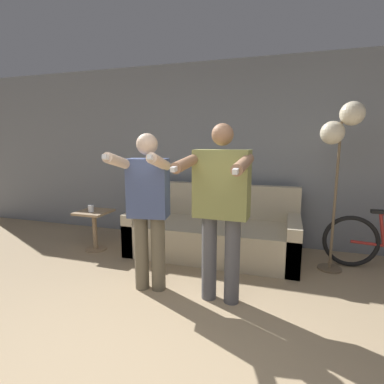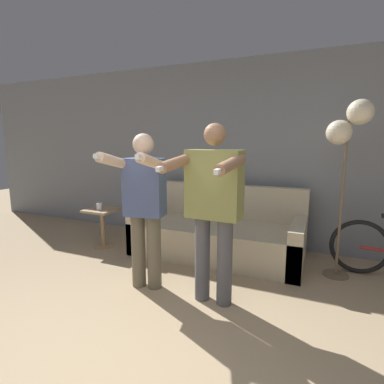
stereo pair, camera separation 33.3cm
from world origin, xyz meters
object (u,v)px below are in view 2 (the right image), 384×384
object	(u,v)px
couch	(218,234)
cup	(99,206)
person_left	(144,202)
floor_lamp	(349,132)
cat	(220,179)
person_right	(213,202)
side_table	(103,220)

from	to	relation	value
couch	cup	size ratio (longest dim) A/B	22.90
person_left	floor_lamp	world-z (taller)	floor_lamp
person_left	floor_lamp	xyz separation A→B (m)	(1.80, 1.08, 0.68)
person_left	cat	size ratio (longest dim) A/B	3.61
person_left	cat	bearing A→B (deg)	70.47
person_right	floor_lamp	distance (m)	1.65
couch	cup	world-z (taller)	couch
couch	person_left	distance (m)	1.37
person_left	person_right	xyz separation A→B (m)	(0.72, 0.00, 0.06)
cat	cup	bearing A→B (deg)	-152.23
side_table	cup	bearing A→B (deg)	-87.92
person_left	cup	size ratio (longest dim) A/B	16.43
couch	cup	bearing A→B (deg)	-164.85
floor_lamp	cup	size ratio (longest dim) A/B	20.07
person_right	cat	xyz separation A→B (m)	(-0.44, 1.53, 0.02)
couch	cat	distance (m)	0.78
person_left	floor_lamp	size ratio (longest dim) A/B	0.82
person_left	cup	xyz separation A→B (m)	(-1.21, 0.74, -0.30)
couch	person_left	xyz separation A→B (m)	(-0.37, -1.17, 0.62)
person_right	person_left	bearing A→B (deg)	-177.45
person_left	cat	distance (m)	1.56
couch	side_table	distance (m)	1.63
couch	cat	bearing A→B (deg)	104.33
person_left	cat	world-z (taller)	person_left
person_left	cup	distance (m)	1.45
floor_lamp	cup	xyz separation A→B (m)	(-3.01, -0.34, -0.98)
person_left	floor_lamp	distance (m)	2.21
cat	cup	xyz separation A→B (m)	(-1.49, -0.78, -0.37)
cat	floor_lamp	size ratio (longest dim) A/B	0.23
couch	side_table	size ratio (longest dim) A/B	3.96
cup	person_right	bearing A→B (deg)	-21.02
cup	cat	bearing A→B (deg)	27.77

